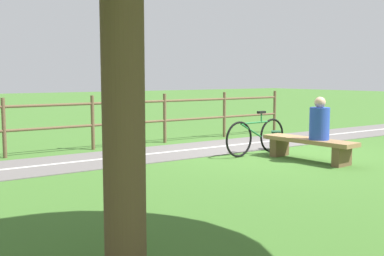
% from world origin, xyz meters
% --- Properties ---
extents(ground_plane, '(80.00, 80.00, 0.00)m').
position_xyz_m(ground_plane, '(0.00, 0.00, 0.00)').
color(ground_plane, '#3D6B28').
extents(paved_path, '(2.26, 36.02, 0.02)m').
position_xyz_m(paved_path, '(1.30, 4.00, 0.01)').
color(paved_path, '#66605E').
rests_on(paved_path, ground_plane).
extents(path_centre_line, '(0.47, 32.00, 0.00)m').
position_xyz_m(path_centre_line, '(1.30, 4.00, 0.02)').
color(path_centre_line, silver).
rests_on(path_centre_line, paved_path).
extents(bench, '(1.99, 0.64, 0.44)m').
position_xyz_m(bench, '(-1.14, 0.13, 0.31)').
color(bench, '#937047').
rests_on(bench, ground_plane).
extents(person_seated, '(0.41, 0.41, 0.82)m').
position_xyz_m(person_seated, '(-1.36, 0.12, 0.79)').
color(person_seated, '#2847B7').
rests_on(person_seated, bench).
extents(bicycle, '(0.18, 1.75, 0.92)m').
position_xyz_m(bicycle, '(-0.01, 0.49, 0.39)').
color(bicycle, black).
rests_on(bicycle, ground_plane).
extents(backpack, '(0.34, 0.33, 0.43)m').
position_xyz_m(backpack, '(0.20, -0.30, 0.21)').
color(backpack, '#1E4C2D').
rests_on(backpack, ground_plane).
extents(fence_roadside, '(0.12, 11.55, 1.22)m').
position_xyz_m(fence_roadside, '(2.63, 3.01, 0.72)').
color(fence_roadside, brown).
rests_on(fence_roadside, ground_plane).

